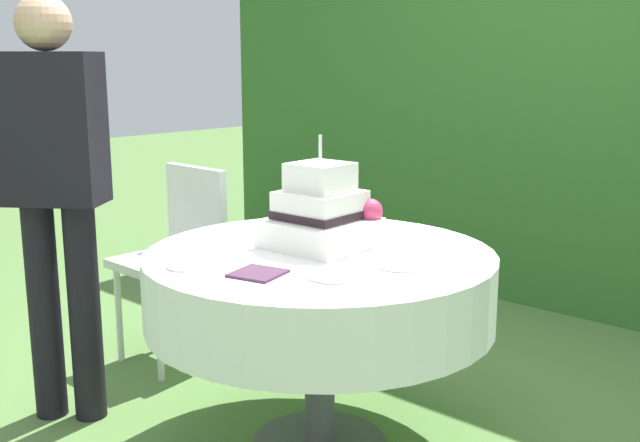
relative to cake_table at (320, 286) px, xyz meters
The scene contains 10 objects.
foliage_hedge 2.30m from the cake_table, 90.00° to the left, with size 5.10×0.42×2.69m, color #336628.
cake_table is the anchor object (origin of this frame).
wedding_cake 0.25m from the cake_table, 126.69° to the left, with size 0.34×0.35×0.39m.
serving_plate_near 0.34m from the cake_table, 40.64° to the right, with size 0.15×0.15×0.01m, color white.
serving_plate_far 0.37m from the cake_table, 31.42° to the left, with size 0.12×0.12×0.01m, color white.
serving_plate_left 0.49m from the cake_table, 112.72° to the right, with size 0.12×0.12×0.01m, color white.
serving_plate_right 0.35m from the cake_table, ahead, with size 0.14×0.14×0.01m, color white.
napkin_stack 0.36m from the cake_table, 81.82° to the right, with size 0.15×0.15×0.01m, color #4C2D47.
garden_chair 1.07m from the cake_table, 168.89° to the left, with size 0.41×0.41×0.89m.
standing_person 1.06m from the cake_table, 151.96° to the right, with size 0.41×0.37×1.60m.
Camera 1 is at (1.69, -1.88, 1.38)m, focal length 42.64 mm.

